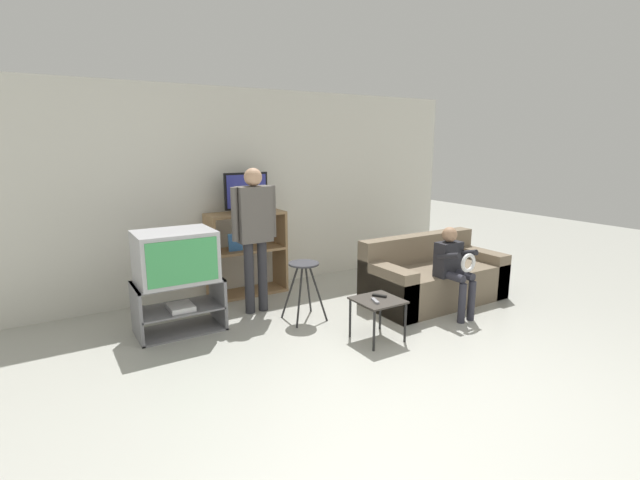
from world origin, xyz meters
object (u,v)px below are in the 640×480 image
at_px(snack_table, 378,305).
at_px(person_standing_adult, 254,226).
at_px(media_shelf, 247,253).
at_px(person_seated_child, 454,264).
at_px(folding_stool, 304,274).
at_px(television_flat, 246,194).
at_px(tv_stand, 179,306).
at_px(television_main, 175,256).
at_px(remote_control_black, 379,296).
at_px(remote_control_white, 375,301).
at_px(couch, 433,278).

distance_m(snack_table, person_standing_adult, 1.65).
relative_size(media_shelf, person_seated_child, 1.06).
bearing_deg(folding_stool, television_flat, 97.24).
xyz_separation_m(folding_stool, person_seated_child, (1.49, -0.76, 0.08)).
xyz_separation_m(television_flat, person_seated_child, (1.64, -1.94, -0.70)).
distance_m(tv_stand, person_standing_adult, 1.18).
distance_m(television_main, person_standing_adult, 0.95).
xyz_separation_m(remote_control_black, remote_control_white, (-0.13, -0.10, 0.00)).
height_order(remote_control_white, couch, couch).
distance_m(snack_table, remote_control_white, 0.10).
bearing_deg(remote_control_white, tv_stand, 157.95).
bearing_deg(media_shelf, person_standing_adult, -104.21).
distance_m(television_flat, folding_stool, 1.42).
bearing_deg(snack_table, person_standing_adult, 117.38).
height_order(folding_stool, person_standing_adult, person_standing_adult).
height_order(television_flat, couch, television_flat).
relative_size(television_flat, person_standing_adult, 0.34).
relative_size(tv_stand, person_seated_child, 0.86).
height_order(television_main, media_shelf, media_shelf).
xyz_separation_m(remote_control_white, person_standing_adult, (-0.63, 1.39, 0.58)).
bearing_deg(folding_stool, media_shelf, 98.60).
distance_m(media_shelf, couch, 2.36).
bearing_deg(media_shelf, television_flat, 18.78).
distance_m(snack_table, couch, 1.43).
bearing_deg(person_standing_adult, remote_control_white, -65.64).
relative_size(television_main, person_seated_child, 0.76).
relative_size(media_shelf, folding_stool, 1.63).
distance_m(television_flat, person_seated_child, 2.63).
bearing_deg(media_shelf, remote_control_black, -73.11).
bearing_deg(folding_stool, remote_control_white, -72.09).
bearing_deg(person_seated_child, television_flat, 130.13).
xyz_separation_m(television_main, television_flat, (1.11, 0.78, 0.50)).
distance_m(television_main, remote_control_black, 2.10).
xyz_separation_m(television_main, person_standing_adult, (0.92, 0.10, 0.20)).
height_order(snack_table, remote_control_black, remote_control_black).
bearing_deg(snack_table, couch, 23.17).
height_order(media_shelf, remote_control_black, media_shelf).
relative_size(remote_control_black, couch, 0.08).
xyz_separation_m(media_shelf, person_standing_adult, (-0.17, -0.66, 0.46)).
distance_m(remote_control_white, couch, 1.52).
distance_m(media_shelf, person_standing_adult, 0.83).
relative_size(television_main, television_flat, 1.34).
bearing_deg(couch, television_main, 166.87).
bearing_deg(snack_table, media_shelf, 104.81).
relative_size(folding_stool, person_standing_adult, 0.39).
height_order(folding_stool, couch, couch).
distance_m(media_shelf, television_flat, 0.76).
bearing_deg(tv_stand, television_main, 159.82).
relative_size(television_flat, person_seated_child, 0.56).
distance_m(television_main, couch, 3.06).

